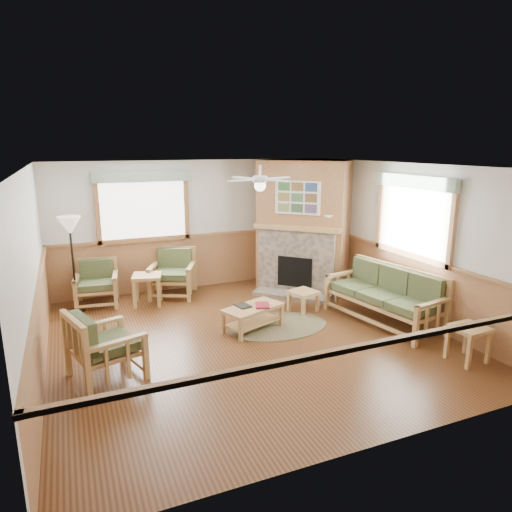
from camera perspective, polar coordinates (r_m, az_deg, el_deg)
name	(u,v)px	position (r m, az deg, el deg)	size (l,w,h in m)	color
floor	(250,338)	(7.41, -0.77, -10.20)	(6.00, 6.00, 0.01)	#583118
ceiling	(249,166)	(6.78, -0.85, 11.19)	(6.00, 6.00, 0.01)	white
wall_back	(197,225)	(9.76, -7.42, 3.89)	(6.00, 0.02, 2.70)	silver
wall_front	(369,325)	(4.46, 13.93, -8.42)	(6.00, 0.02, 2.70)	silver
wall_left	(33,277)	(6.51, -26.13, -2.39)	(0.02, 6.00, 2.70)	silver
wall_right	(406,240)	(8.53, 18.25, 1.88)	(0.02, 6.00, 2.70)	silver
wainscot	(250,305)	(7.20, -0.79, -6.16)	(6.00, 6.00, 1.10)	#9A673F
fireplace	(304,226)	(9.65, 5.96, 3.81)	(2.20, 2.20, 2.70)	#9A673F
window_back	(141,169)	(9.36, -14.19, 10.45)	(1.90, 0.16, 1.50)	white
window_right	(418,174)	(8.20, 19.57, 9.67)	(0.16, 1.90, 1.50)	white
ceiling_fan	(260,167)	(7.17, 0.51, 11.02)	(1.24, 1.24, 0.36)	white
sofa	(383,296)	(8.17, 15.61, -4.79)	(0.85, 2.06, 0.95)	tan
armchair_back_left	(97,284)	(9.21, -19.31, -3.28)	(0.76, 0.76, 0.86)	tan
armchair_back_right	(173,273)	(9.37, -10.38, -2.14)	(0.84, 0.84, 0.94)	tan
armchair_left	(105,344)	(6.38, -18.31, -10.45)	(0.82, 0.82, 0.92)	tan
coffee_table	(253,318)	(7.64, -0.40, -7.74)	(1.01, 0.50, 0.40)	tan
end_table_chairs	(148,289)	(9.02, -13.39, -4.09)	(0.53, 0.51, 0.59)	tan
end_table_sofa	(468,344)	(7.22, 24.96, -9.91)	(0.47, 0.45, 0.52)	tan
footstool	(303,301)	(8.50, 5.94, -5.61)	(0.45, 0.45, 0.39)	tan
braided_rug	(278,326)	(7.83, 2.77, -8.75)	(1.75, 1.75, 0.01)	brown
floor_lamp_left	(73,265)	(8.88, -21.87, -1.02)	(0.41, 0.41, 1.78)	black
floor_lamp_right	(329,255)	(9.33, 9.11, 0.15)	(0.38, 0.38, 1.67)	black
book_red	(262,304)	(7.57, 0.80, -6.07)	(0.22, 0.30, 0.03)	maroon
book_dark	(243,305)	(7.57, -1.66, -6.12)	(0.20, 0.27, 0.03)	black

